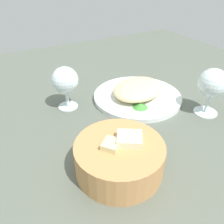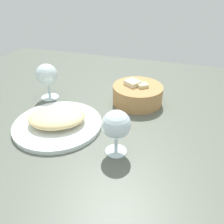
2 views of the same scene
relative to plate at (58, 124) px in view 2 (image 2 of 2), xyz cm
name	(u,v)px [view 2 (image 2 of 2)]	position (x,y,z in cm)	size (l,w,h in cm)	color
ground_plane	(73,126)	(3.67, 3.07, -1.70)	(140.00, 140.00, 2.00)	#565C50
plate	(58,124)	(0.00, 0.00, 0.00)	(27.93, 27.93, 1.40)	white
omelette	(57,117)	(0.00, 0.00, 2.78)	(17.75, 13.74, 4.16)	beige
lettuce_garnish	(76,112)	(3.37, 6.76, 1.38)	(4.54, 4.54, 1.36)	#418D39
bread_basket	(137,94)	(20.51, 23.28, 2.86)	(18.34, 18.34, 8.46)	tan
wine_glass_near	(116,126)	(21.26, -6.03, 7.84)	(7.69, 7.69, 12.82)	silver
wine_glass_far	(47,76)	(-12.73, 16.63, 8.42)	(8.00, 8.00, 13.65)	silver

